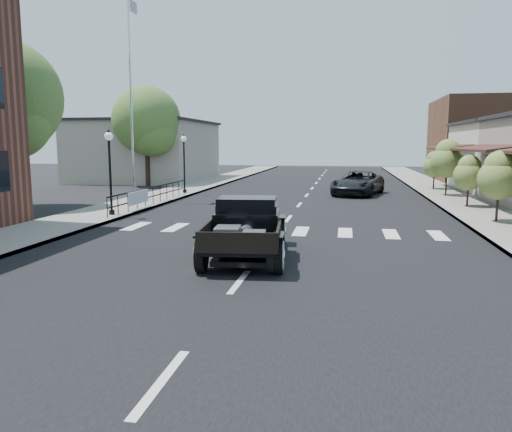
# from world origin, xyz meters

# --- Properties ---
(ground) EXTENTS (120.00, 120.00, 0.00)m
(ground) POSITION_xyz_m (0.00, 0.00, 0.00)
(ground) COLOR black
(ground) RESTS_ON ground
(road) EXTENTS (14.00, 80.00, 0.02)m
(road) POSITION_xyz_m (0.00, 15.00, 0.01)
(road) COLOR black
(road) RESTS_ON ground
(road_markings) EXTENTS (12.00, 60.00, 0.06)m
(road_markings) POSITION_xyz_m (0.00, 10.00, 0.00)
(road_markings) COLOR silver
(road_markings) RESTS_ON ground
(sidewalk_left) EXTENTS (3.00, 80.00, 0.15)m
(sidewalk_left) POSITION_xyz_m (-8.50, 15.00, 0.07)
(sidewalk_left) COLOR gray
(sidewalk_left) RESTS_ON ground
(sidewalk_right) EXTENTS (3.00, 80.00, 0.15)m
(sidewalk_right) POSITION_xyz_m (8.50, 15.00, 0.07)
(sidewalk_right) COLOR #99978B
(sidewalk_right) RESTS_ON ground
(low_building_left) EXTENTS (10.00, 12.00, 5.00)m
(low_building_left) POSITION_xyz_m (-15.00, 28.00, 2.50)
(low_building_left) COLOR #A49989
(low_building_left) RESTS_ON ground
(far_building_right) EXTENTS (11.00, 10.00, 7.00)m
(far_building_right) POSITION_xyz_m (15.50, 32.00, 3.50)
(far_building_right) COLOR brown
(far_building_right) RESTS_ON ground
(railing) EXTENTS (0.08, 10.00, 1.00)m
(railing) POSITION_xyz_m (-7.30, 10.00, 0.65)
(railing) COLOR black
(railing) RESTS_ON sidewalk_left
(banner) EXTENTS (0.04, 2.20, 0.60)m
(banner) POSITION_xyz_m (-7.22, 8.00, 0.45)
(banner) COLOR silver
(banner) RESTS_ON sidewalk_left
(lamp_post_b) EXTENTS (0.36, 0.36, 3.66)m
(lamp_post_b) POSITION_xyz_m (-7.60, 6.00, 1.98)
(lamp_post_b) COLOR black
(lamp_post_b) RESTS_ON sidewalk_left
(lamp_post_c) EXTENTS (0.36, 0.36, 3.66)m
(lamp_post_c) POSITION_xyz_m (-7.60, 16.00, 1.98)
(lamp_post_c) COLOR black
(lamp_post_c) RESTS_ON sidewalk_left
(flagpole) EXTENTS (0.12, 0.12, 11.06)m
(flagpole) POSITION_xyz_m (-9.20, 12.00, 5.68)
(flagpole) COLOR silver
(flagpole) RESTS_ON sidewalk_left
(big_tree_near) EXTENTS (5.59, 5.59, 8.21)m
(big_tree_near) POSITION_xyz_m (-14.00, 8.00, 4.11)
(big_tree_near) COLOR #47682C
(big_tree_near) RESTS_ON ground
(big_tree_far) EXTENTS (5.12, 5.12, 7.51)m
(big_tree_far) POSITION_xyz_m (-12.50, 22.00, 3.76)
(big_tree_far) COLOR #47682C
(big_tree_far) RESTS_ON ground
(small_tree_b) EXTENTS (1.61, 1.61, 2.68)m
(small_tree_b) POSITION_xyz_m (8.30, 6.98, 1.49)
(small_tree_b) COLOR olive
(small_tree_b) RESTS_ON sidewalk_right
(small_tree_c) EXTENTS (1.45, 1.45, 2.42)m
(small_tree_c) POSITION_xyz_m (8.30, 11.91, 1.36)
(small_tree_c) COLOR olive
(small_tree_c) RESTS_ON sidewalk_right
(small_tree_d) EXTENTS (1.92, 1.92, 3.20)m
(small_tree_d) POSITION_xyz_m (8.30, 17.38, 1.75)
(small_tree_d) COLOR olive
(small_tree_d) RESTS_ON sidewalk_right
(small_tree_e) EXTENTS (1.48, 1.48, 2.46)m
(small_tree_e) POSITION_xyz_m (8.30, 21.73, 1.38)
(small_tree_e) COLOR olive
(small_tree_e) RESTS_ON sidewalk_right
(hotrod_pickup) EXTENTS (2.82, 5.21, 1.74)m
(hotrod_pickup) POSITION_xyz_m (-0.34, -0.46, 0.87)
(hotrod_pickup) COLOR black
(hotrod_pickup) RESTS_ON ground
(second_car) EXTENTS (3.74, 5.79, 1.49)m
(second_car) POSITION_xyz_m (3.12, 17.91, 0.74)
(second_car) COLOR black
(second_car) RESTS_ON ground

